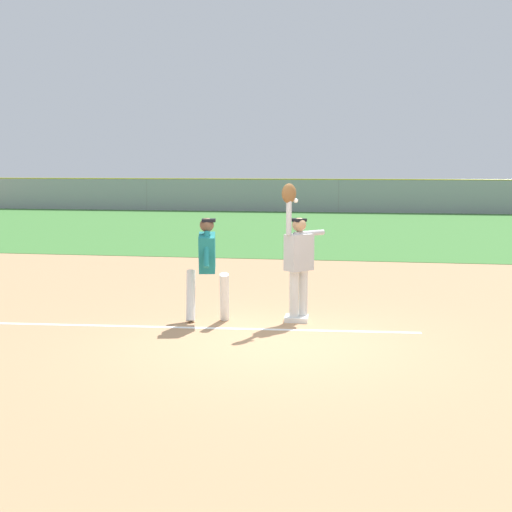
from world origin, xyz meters
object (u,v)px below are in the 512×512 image
first_base (297,318)px  fielder (298,254)px  parked_car_white (467,198)px  parked_car_black (363,198)px  parked_car_tan (259,196)px  runner (207,262)px  parked_car_silver (162,196)px  baseball (296,201)px

first_base → fielder: (0.02, 0.00, 1.08)m
parked_car_white → first_base: bearing=-100.2°
first_base → parked_car_black: (1.08, 28.17, 0.63)m
parked_car_tan → parked_car_black: (6.17, -0.83, 0.00)m
fielder → first_base: bearing=50.2°
runner → parked_car_tan: runner is taller
fielder → parked_car_silver: fielder is taller
parked_car_tan → first_base: bearing=-76.7°
first_base → parked_car_white: size_ratio=0.08×
first_base → runner: 1.76m
runner → baseball: baseball is taller
fielder → runner: 1.50m
parked_car_silver → parked_car_tan: bearing=4.6°
parked_car_black → baseball: bearing=-90.4°
first_base → fielder: size_ratio=0.17×
runner → parked_car_black: bearing=73.8°
baseball → parked_car_silver: 31.02m
fielder → parked_car_black: size_ratio=0.51×
parked_car_black → parked_car_white: 5.79m
parked_car_silver → parked_car_black: (12.20, -0.68, 0.00)m
first_base → parked_car_black: parked_car_black is taller
parked_car_black → parked_car_white: (5.79, -0.05, 0.00)m
fielder → baseball: bearing=111.6°
baseball → first_base: bearing=76.2°
fielder → parked_car_white: 28.94m
fielder → runner: fielder is taller
fielder → parked_car_silver: (-11.13, 28.85, -0.45)m
parked_car_tan → parked_car_white: 11.99m
runner → parked_car_white: (8.32, 28.39, -0.32)m
fielder → parked_car_silver: bearing=-24.7°
first_base → parked_car_silver: parked_car_silver is taller
parked_car_black → first_base: bearing=-90.4°
parked_car_silver → runner: bearing=-68.4°
runner → parked_car_tan: size_ratio=0.38×
parked_car_tan → fielder: bearing=-76.6°
runner → parked_car_white: size_ratio=0.38×
fielder → baseball: fielder is taller
parked_car_silver → parked_car_tan: 6.03m
parked_car_white → parked_car_black: bearing=-176.9°
fielder → parked_car_tan: (-5.10, 28.99, -0.45)m
runner → parked_car_white: runner is taller
parked_car_tan → parked_car_black: bearing=-4.2°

